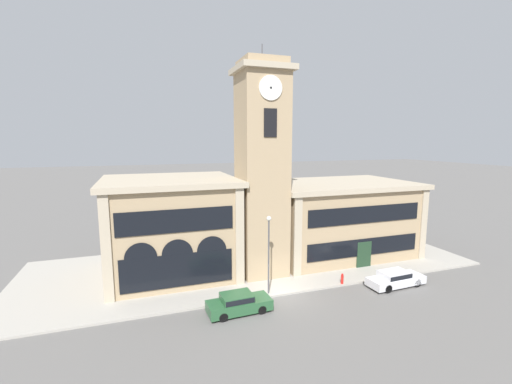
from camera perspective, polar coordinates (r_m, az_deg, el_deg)
The scene contains 9 objects.
ground_plane at distance 27.34m, azimuth 4.50°, elevation -16.89°, with size 300.00×300.00×0.00m, color #605E5B.
sidewalk_kerb at distance 33.45m, azimuth -0.47°, elevation -11.82°, with size 40.96×14.29×0.15m.
clock_tower at distance 29.24m, azimuth 0.98°, elevation 3.59°, with size 4.52×4.52×19.48m.
town_hall_left_wing at distance 31.15m, azimuth -13.95°, elevation -5.52°, with size 11.24×10.10×8.52m.
town_hall_right_wing at distance 36.66m, azimuth 13.33°, elevation -4.18°, with size 14.97×10.10×7.52m.
parked_car_near at distance 24.71m, azimuth -2.94°, elevation -17.96°, with size 4.48×1.94×1.37m.
parked_car_mid at distance 30.75m, azimuth 22.18°, elevation -13.16°, with size 4.90×1.97×1.29m.
street_lamp at distance 25.93m, azimuth 2.14°, elevation -8.58°, with size 0.36×0.36×6.06m.
fire_hydrant at distance 29.63m, azimuth 14.17°, elevation -13.84°, with size 0.22×0.22×0.87m.
Camera 1 is at (-9.94, -22.58, 11.78)m, focal length 24.00 mm.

